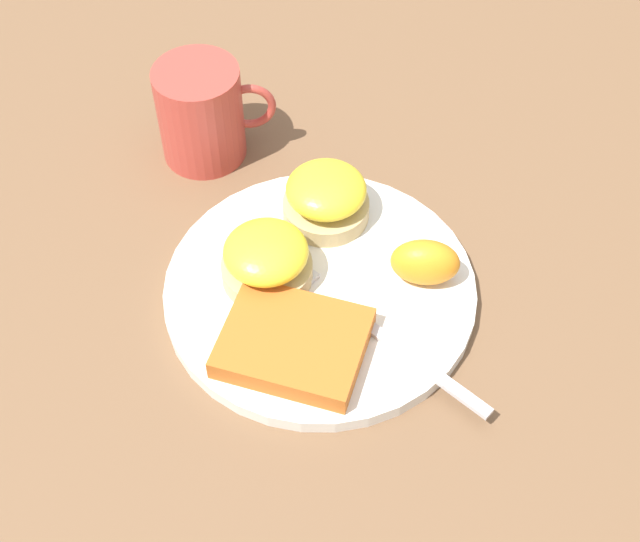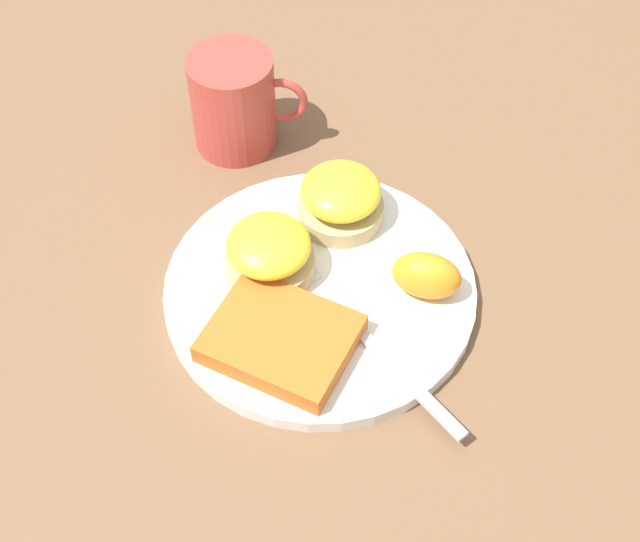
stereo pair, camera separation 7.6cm
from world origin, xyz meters
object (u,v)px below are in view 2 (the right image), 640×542
at_px(hashbrown_patty, 281,338).
at_px(orange_wedge, 426,280).
at_px(fork, 350,322).
at_px(cup, 235,102).
at_px(sandwich_benedict_right, 269,253).
at_px(sandwich_benedict_left, 340,199).

relative_size(hashbrown_patty, orange_wedge, 1.92).
bearing_deg(fork, orange_wedge, 29.29).
distance_m(hashbrown_patty, orange_wedge, 0.13).
distance_m(hashbrown_patty, fork, 0.06).
bearing_deg(cup, sandwich_benedict_right, -73.51).
distance_m(hashbrown_patty, cup, 0.27).
bearing_deg(cup, hashbrown_patty, -74.66).
bearing_deg(fork, sandwich_benedict_left, 97.32).
bearing_deg(sandwich_benedict_left, fork, -82.68).
bearing_deg(cup, orange_wedge, -46.08).
bearing_deg(sandwich_benedict_right, hashbrown_patty, -77.33).
height_order(orange_wedge, cup, cup).
xyz_separation_m(sandwich_benedict_right, orange_wedge, (0.14, -0.02, -0.00)).
height_order(hashbrown_patty, fork, hashbrown_patty).
bearing_deg(orange_wedge, sandwich_benedict_right, 172.61).
height_order(sandwich_benedict_right, orange_wedge, sandwich_benedict_right).
relative_size(orange_wedge, cup, 0.52).
height_order(sandwich_benedict_right, hashbrown_patty, sandwich_benedict_right).
height_order(sandwich_benedict_right, fork, sandwich_benedict_right).
xyz_separation_m(sandwich_benedict_right, fork, (0.07, -0.05, -0.02)).
bearing_deg(orange_wedge, fork, -150.71).
bearing_deg(hashbrown_patty, sandwich_benedict_left, 74.57).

